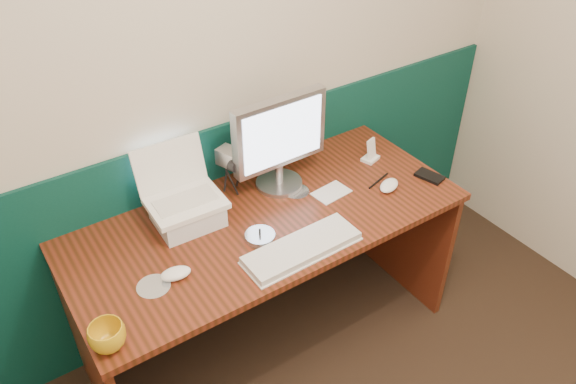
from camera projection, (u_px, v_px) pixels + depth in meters
back_wall at (173, 80)px, 2.11m from camera, size 3.50×0.04×2.50m
wainscot at (194, 232)px, 2.55m from camera, size 3.48×0.02×1.00m
desk at (269, 283)px, 2.47m from camera, size 1.60×0.70×0.75m
laptop_riser at (187, 214)px, 2.19m from camera, size 0.25×0.22×0.09m
laptop at (183, 180)px, 2.10m from camera, size 0.29×0.23×0.24m
monitor at (279, 143)px, 2.30m from camera, size 0.42×0.13×0.42m
keyboard at (302, 249)px, 2.08m from camera, size 0.45×0.16×0.03m
mouse_right at (389, 185)px, 2.39m from camera, size 0.13×0.10×0.04m
mouse_left at (176, 274)px, 1.97m from camera, size 0.12×0.08×0.04m
mug at (107, 337)px, 1.71m from camera, size 0.13×0.13×0.09m
camcorder at (232, 171)px, 2.33m from camera, size 0.13×0.15×0.20m
cd_spindle at (260, 237)px, 2.13m from camera, size 0.12×0.12×0.02m
cd_loose_a at (154, 286)px, 1.94m from camera, size 0.12×0.12×0.00m
cd_loose_b at (296, 191)px, 2.38m from camera, size 0.11×0.11×0.00m
pen at (378, 181)px, 2.44m from camera, size 0.14×0.05×0.01m
papers at (331, 193)px, 2.37m from camera, size 0.16×0.12×0.00m
dock at (370, 158)px, 2.57m from camera, size 0.09×0.08×0.01m
music_player at (371, 149)px, 2.54m from camera, size 0.06×0.04×0.09m
pda at (429, 176)px, 2.46m from camera, size 0.10×0.13×0.01m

